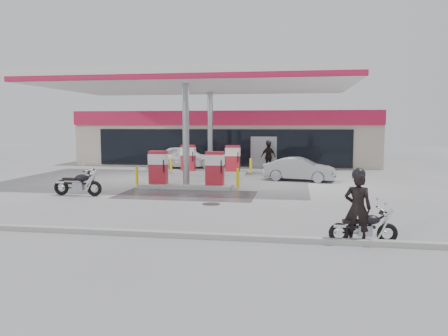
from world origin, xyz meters
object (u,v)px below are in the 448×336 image
Objects in this scene: sedan_white at (186,157)px; hatchback_silver at (300,169)px; pump_island_near at (186,173)px; parked_motorcycle at (78,184)px; biker_walking at (268,157)px; main_motorcycle at (364,228)px; parked_car_left at (168,156)px; attendant at (189,157)px; pump_island_far at (210,162)px; biker_main at (358,208)px.

sedan_white reaches higher than hatchback_silver.
parked_motorcycle is at bearing -143.21° from pump_island_near.
biker_walking reaches higher than sedan_white.
main_motorcycle is 0.39× the size of sedan_white.
biker_walking reaches higher than parked_motorcycle.
parked_motorcycle is 0.54× the size of parked_car_left.
sedan_white is 0.49m from attendant.
biker_walking is at bearing -89.85° from attendant.
hatchback_silver reaches higher than main_motorcycle.
attendant is 0.82× the size of biker_walking.
main_motorcycle is 0.47× the size of hatchback_silver.
parked_car_left is at bearing 126.87° from pump_island_far.
biker_walking is (-3.54, 16.99, 0.54)m from main_motorcycle.
sedan_white is (-2.37, 9.20, 0.07)m from pump_island_near.
parked_car_left is (-4.50, 6.00, -0.12)m from pump_island_far.
main_motorcycle is 12.49m from hatchback_silver.
parked_motorcycle is at bearing -114.01° from pump_island_far.
pump_island_near reaches higher than attendant.
pump_island_far is 4.09m from biker_walking.
biker_walking is (3.44, 2.20, 0.24)m from pump_island_far.
attendant is at bearing -159.06° from parked_car_left.
parked_motorcycle is at bearing -18.91° from biker_main.
main_motorcycle is at bearing -26.76° from parked_motorcycle.
pump_island_near is 3.30× the size of attendant.
parked_car_left is at bearing 115.74° from biker_walking.
pump_island_near is 9.04m from attendant.
sedan_white is (1.64, 12.20, 0.28)m from parked_motorcycle.
biker_walking is at bearing 34.63° from hatchback_silver.
pump_island_far reaches higher than main_motorcycle.
attendant is (0.29, -0.40, -0.00)m from sedan_white.
pump_island_far is 1.34× the size of hatchback_silver.
biker_main is (6.79, -14.82, 0.22)m from pump_island_far.
pump_island_far reaches higher than attendant.
pump_island_near and pump_island_far have the same top height.
biker_main is at bearing -65.38° from pump_island_far.
pump_island_near is 1.12× the size of sedan_white.
pump_island_far is 2.77× the size of biker_main.
pump_island_far is 1.12× the size of sedan_white.
main_motorcycle is 0.44× the size of parked_car_left.
attendant is (-9.05, 17.59, 0.37)m from main_motorcycle.
hatchback_silver is at bearing 36.05° from parked_motorcycle.
attendant is at bearing 81.76° from parked_motorcycle.
sedan_white is 2.42× the size of biker_walking.
pump_island_near is 1.00× the size of pump_island_far.
hatchback_silver is at bearing -146.47° from parked_car_left.
biker_walking is (-3.35, 17.02, 0.02)m from biker_main.
pump_island_near is at bearing 37.84° from parked_motorcycle.
parked_car_left is at bearing 61.09° from hatchback_silver.
parked_car_left is (-9.91, 8.40, -0.04)m from hatchback_silver.
pump_island_far is 1.27× the size of parked_car_left.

